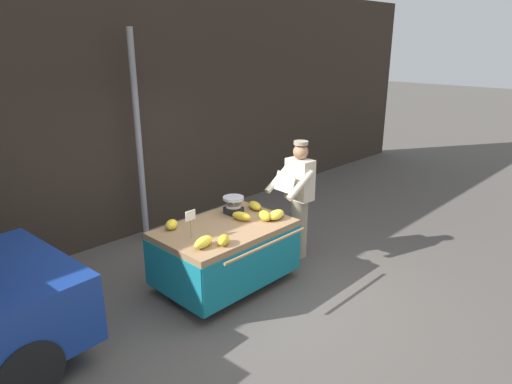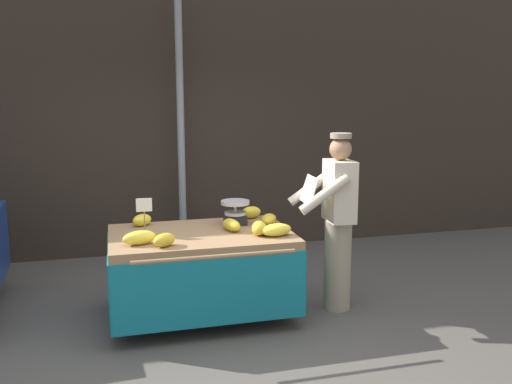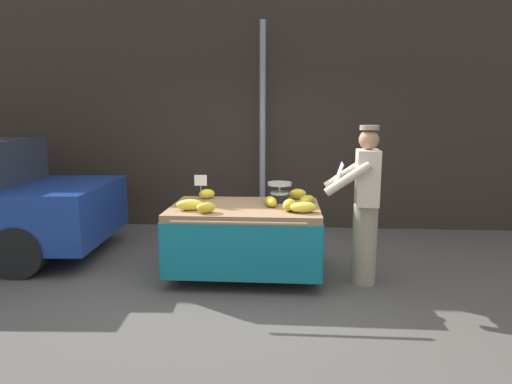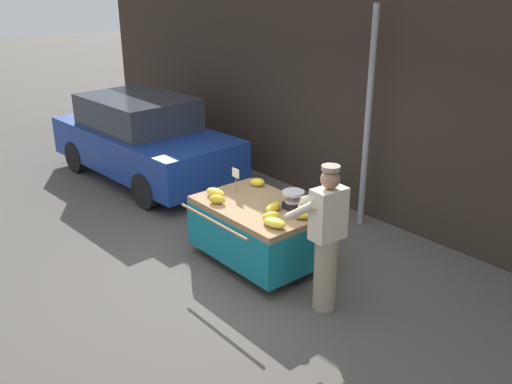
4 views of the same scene
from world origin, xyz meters
The scene contains 15 objects.
ground_plane centered at (0.00, 0.00, 0.00)m, with size 60.00×60.00×0.00m, color #514C47.
back_wall centered at (0.00, 2.86, 1.96)m, with size 16.00×0.24×3.92m, color #332821.
street_pole centered at (0.01, 2.45, 1.60)m, with size 0.09×0.09×3.20m, color gray.
banana_cart centered at (-0.07, 0.48, 0.60)m, with size 1.67×1.31×0.82m.
weighing_scale centered at (0.31, 0.71, 0.94)m, with size 0.28×0.28×0.24m.
price_sign centered at (-0.57, 0.50, 1.06)m, with size 0.14×0.01×0.34m.
banana_bunch_0 centered at (0.56, 0.18, 0.87)m, with size 0.16×0.29×0.11m, color yellow.
banana_bunch_1 centered at (0.62, 0.62, 0.87)m, with size 0.14×0.28×0.10m, color gold.
banana_bunch_2 centered at (0.22, 0.47, 0.87)m, with size 0.12×0.27×0.11m, color gold.
banana_bunch_3 centered at (0.52, 0.93, 0.88)m, with size 0.13×0.21×0.12m, color yellow.
banana_bunch_4 centered at (-0.44, 0.08, 0.87)m, with size 0.13×0.21×0.11m, color gold.
banana_bunch_5 centered at (-0.64, 0.20, 0.88)m, with size 0.13×0.29×0.12m, color yellow.
banana_bunch_6 centered at (-0.58, 0.88, 0.87)m, with size 0.14×0.20×0.12m, color yellow.
banana_bunch_7 centered at (0.42, 0.25, 0.88)m, with size 0.13×0.22×0.13m, color gold.
vendor_person centered at (1.22, 0.34, 0.87)m, with size 0.60×0.55×1.71m.
Camera 3 is at (0.38, -4.29, 1.81)m, focal length 30.67 mm.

